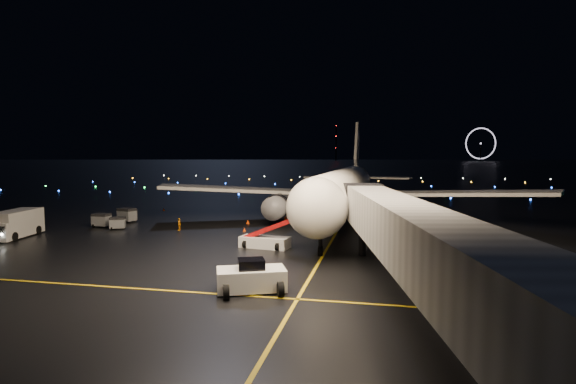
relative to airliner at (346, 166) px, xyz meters
name	(u,v)px	position (x,y,z in m)	size (l,w,h in m)	color
ground	(358,168)	(-12.19, 274.19, -7.58)	(2000.00, 2000.00, 0.00)	black
lane_centre	(336,233)	(-0.19, -10.81, -7.57)	(0.25, 80.00, 0.02)	gold
lane_cross	(63,284)	(-17.19, -35.81, -7.57)	(60.00, 0.25, 0.02)	gold
jet_bridge	(514,368)	(8.56, -50.31, -4.28)	(14.00, 58.00, 6.60)	#999999
airliner	(346,166)	(0.00, 0.00, 0.00)	(53.49, 50.81, 15.15)	silver
pushback_tug	(251,275)	(-3.56, -34.67, -6.49)	(4.57, 2.39, 2.17)	silver
belt_loader	(265,230)	(-6.30, -20.68, -5.84)	(7.17, 1.96, 3.48)	silver
service_truck	(16,224)	(-34.89, -20.82, -6.05)	(2.62, 8.28, 3.05)	silver
crew_c	(179,224)	(-19.09, -12.93, -6.80)	(0.91, 0.38, 1.55)	orange
safety_cone_0	(244,229)	(-11.16, -11.88, -7.36)	(0.39, 0.39, 0.44)	#FA4102
safety_cone_1	(285,217)	(-8.44, -0.93, -7.32)	(0.46, 0.46, 0.52)	#FA4102
safety_cone_2	(248,222)	(-12.48, -6.04, -7.30)	(0.48, 0.48, 0.55)	#FA4102
safety_cone_3	(164,209)	(-30.29, 4.83, -7.36)	(0.39, 0.39, 0.44)	#FA4102
ferris_wheel	(481,145)	(157.81, 694.19, 18.42)	(50.00, 4.00, 52.00)	black
radio_mast	(336,142)	(-72.19, 714.19, 24.42)	(1.80, 1.80, 64.00)	black
taxiway_lights	(327,183)	(-12.19, 80.19, -7.40)	(164.00, 92.00, 0.36)	black
baggage_cart_0	(118,223)	(-26.95, -13.65, -6.82)	(1.78, 1.24, 1.51)	gray
baggage_cart_1	(127,215)	(-29.14, -7.99, -6.63)	(2.23, 1.56, 1.90)	gray
baggage_cart_2	(102,220)	(-29.94, -12.53, -6.71)	(2.03, 1.42, 1.73)	gray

